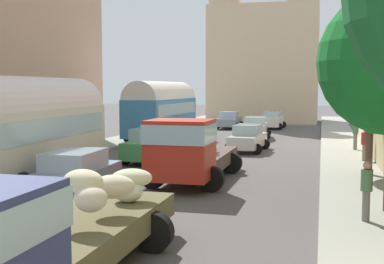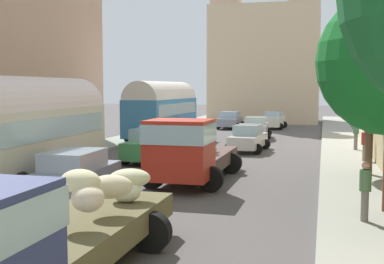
{
  "view_description": "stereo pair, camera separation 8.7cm",
  "coord_description": "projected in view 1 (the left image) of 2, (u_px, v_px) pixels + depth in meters",
  "views": [
    {
      "loc": [
        6.02,
        -1.7,
        3.66
      ],
      "look_at": [
        0.0,
        21.61,
        1.54
      ],
      "focal_mm": 47.18,
      "sensor_mm": 36.0,
      "label": 1
    },
    {
      "loc": [
        6.1,
        -1.68,
        3.66
      ],
      "look_at": [
        0.0,
        21.61,
        1.54
      ],
      "focal_mm": 47.18,
      "sensor_mm": 36.0,
      "label": 2
    }
  ],
  "objects": [
    {
      "name": "car_2",
      "position": [
        273.0,
        120.0,
        44.83
      ],
      "size": [
        2.27,
        4.02,
        1.56
      ],
      "color": "silver",
      "rests_on": "ground"
    },
    {
      "name": "car_4",
      "position": [
        149.0,
        145.0,
        24.79
      ],
      "size": [
        2.23,
        3.91,
        1.68
      ],
      "color": "#469C53",
      "rests_on": "ground"
    },
    {
      "name": "sidewalk_left",
      "position": [
        101.0,
        146.0,
        31.3
      ],
      "size": [
        2.5,
        70.0,
        0.14
      ],
      "primitive_type": "cube",
      "color": "gray",
      "rests_on": "ground"
    },
    {
      "name": "cargo_truck_0",
      "position": [
        35.0,
        234.0,
        8.48
      ],
      "size": [
        3.08,
        7.35,
        2.35
      ],
      "color": "navy",
      "rests_on": "ground"
    },
    {
      "name": "pedestrian_3",
      "position": [
        366.0,
        189.0,
        13.26
      ],
      "size": [
        0.33,
        0.33,
        1.73
      ],
      "color": "slate",
      "rests_on": "ground"
    },
    {
      "name": "building_left_2",
      "position": [
        17.0,
        31.0,
        28.58
      ],
      "size": [
        4.68,
        12.56,
        13.75
      ],
      "color": "tan",
      "rests_on": "ground"
    },
    {
      "name": "ground_plane",
      "position": [
        215.0,
        150.0,
        29.5
      ],
      "size": [
        154.0,
        154.0,
        0.0
      ],
      "primitive_type": "plane",
      "color": "#504B4B"
    },
    {
      "name": "car_0",
      "position": [
        248.0,
        138.0,
        28.97
      ],
      "size": [
        2.31,
        4.11,
        1.54
      ],
      "color": "silver",
      "rests_on": "ground"
    },
    {
      "name": "parked_bus_1",
      "position": [
        162.0,
        108.0,
        34.49
      ],
      "size": [
        3.5,
        8.5,
        4.08
      ],
      "color": "teal",
      "rests_on": "ground"
    },
    {
      "name": "cargo_truck_1",
      "position": [
        189.0,
        151.0,
        18.91
      ],
      "size": [
        3.08,
        6.67,
        2.54
      ],
      "color": "#AE281A",
      "rests_on": "ground"
    },
    {
      "name": "car_1",
      "position": [
        255.0,
        128.0,
        36.3
      ],
      "size": [
        2.43,
        4.21,
        1.56
      ],
      "color": "silver",
      "rests_on": "ground"
    },
    {
      "name": "car_6",
      "position": [
        229.0,
        120.0,
        45.16
      ],
      "size": [
        2.32,
        4.04,
        1.53
      ],
      "color": "gray",
      "rests_on": "ground"
    },
    {
      "name": "car_5",
      "position": [
        194.0,
        133.0,
        32.68
      ],
      "size": [
        2.33,
        4.11,
        1.47
      ],
      "color": "#BB352C",
      "rests_on": "ground"
    },
    {
      "name": "parked_bus_0",
      "position": [
        30.0,
        126.0,
        18.59
      ],
      "size": [
        3.45,
        8.55,
        4.07
      ],
      "color": "beige",
      "rests_on": "ground"
    },
    {
      "name": "pedestrian_0",
      "position": [
        365.0,
        144.0,
        24.2
      ],
      "size": [
        0.47,
        0.47,
        1.73
      ],
      "color": "#767656",
      "rests_on": "ground"
    },
    {
      "name": "pedestrian_2",
      "position": [
        355.0,
        133.0,
        28.59
      ],
      "size": [
        0.37,
        0.37,
        1.84
      ],
      "color": "gray",
      "rests_on": "ground"
    },
    {
      "name": "sidewalk_right",
      "position": [
        344.0,
        153.0,
        27.69
      ],
      "size": [
        2.5,
        70.0,
        0.14
      ],
      "primitive_type": "cube",
      "color": "gray",
      "rests_on": "ground"
    },
    {
      "name": "car_3",
      "position": [
        75.0,
        175.0,
        16.42
      ],
      "size": [
        2.39,
        4.21,
        1.62
      ],
      "color": "gray",
      "rests_on": "ground"
    },
    {
      "name": "distant_church",
      "position": [
        264.0,
        53.0,
        52.93
      ],
      "size": [
        11.12,
        7.54,
        20.87
      ],
      "color": "beige",
      "rests_on": "ground"
    },
    {
      "name": "roadside_tree_2",
      "position": [
        371.0,
        75.0,
        20.2
      ],
      "size": [
        3.99,
        3.99,
        6.19
      ],
      "color": "brown",
      "rests_on": "ground"
    }
  ]
}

